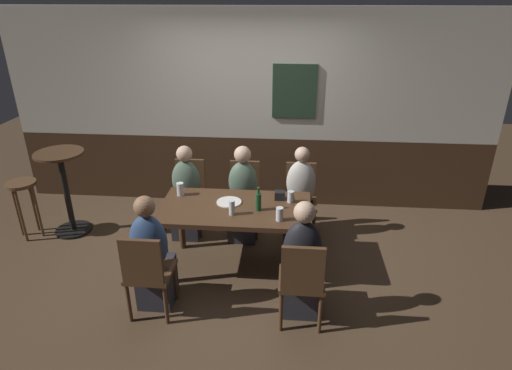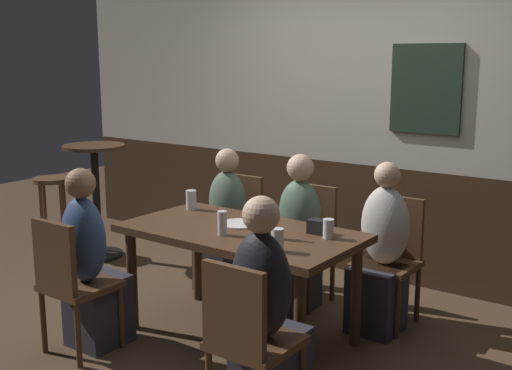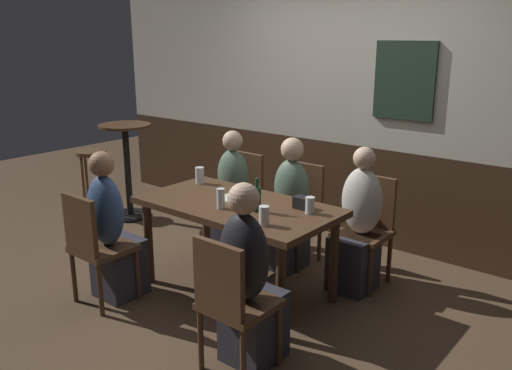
% 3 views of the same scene
% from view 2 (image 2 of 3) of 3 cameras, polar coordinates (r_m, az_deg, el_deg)
% --- Properties ---
extents(ground_plane, '(12.00, 12.00, 0.00)m').
position_cam_2_polar(ground_plane, '(4.41, -1.35, -13.28)').
color(ground_plane, '#4C3826').
extents(wall_back, '(6.40, 0.13, 2.60)m').
position_cam_2_polar(wall_back, '(5.43, 9.37, 5.58)').
color(wall_back, '#3D2819').
rests_on(wall_back, ground_plane).
extents(dining_table, '(1.55, 0.83, 0.74)m').
position_cam_2_polar(dining_table, '(4.18, -1.39, -5.14)').
color(dining_table, '#472D1C').
rests_on(dining_table, ground_plane).
extents(chair_mid_far, '(0.40, 0.40, 0.88)m').
position_cam_2_polar(chair_mid_far, '(4.88, 4.61, -4.62)').
color(chair_mid_far, '#513521').
rests_on(chair_mid_far, ground_plane).
extents(chair_left_far, '(0.40, 0.40, 0.88)m').
position_cam_2_polar(chair_left_far, '(5.25, -1.73, -3.41)').
color(chair_left_far, '#513521').
rests_on(chair_left_far, ground_plane).
extents(chair_left_near, '(0.40, 0.40, 0.88)m').
position_cam_2_polar(chair_left_near, '(4.13, -16.20, -8.04)').
color(chair_left_near, '#513521').
rests_on(chair_left_near, ground_plane).
extents(chair_right_far, '(0.40, 0.40, 0.88)m').
position_cam_2_polar(chair_right_far, '(4.57, 11.92, -5.94)').
color(chair_right_far, '#513521').
rests_on(chair_right_far, ground_plane).
extents(chair_right_near, '(0.40, 0.40, 0.88)m').
position_cam_2_polar(chair_right_near, '(3.22, -0.80, -13.23)').
color(chair_right_near, '#513521').
rests_on(chair_right_near, ground_plane).
extents(person_mid_far, '(0.34, 0.37, 1.14)m').
position_cam_2_polar(person_mid_far, '(4.75, 3.57, -5.21)').
color(person_mid_far, '#2D2D38').
rests_on(person_mid_far, ground_plane).
extents(person_left_far, '(0.34, 0.37, 1.13)m').
position_cam_2_polar(person_left_far, '(5.13, -2.86, -4.04)').
color(person_left_far, '#2D2D38').
rests_on(person_left_far, ground_plane).
extents(person_left_near, '(0.34, 0.37, 1.17)m').
position_cam_2_polar(person_left_near, '(4.23, -14.45, -7.55)').
color(person_left_near, '#2D2D38').
rests_on(person_left_near, ground_plane).
extents(person_right_far, '(0.34, 0.37, 1.15)m').
position_cam_2_polar(person_right_far, '(4.43, 11.04, -6.64)').
color(person_right_far, '#2D2D38').
rests_on(person_right_far, ground_plane).
extents(person_right_near, '(0.34, 0.37, 1.18)m').
position_cam_2_polar(person_right_near, '(3.34, 0.91, -12.32)').
color(person_right_near, '#2D2D38').
rests_on(person_right_near, ground_plane).
extents(tumbler_short, '(0.07, 0.07, 0.12)m').
position_cam_2_polar(tumbler_short, '(3.96, 6.46, -4.00)').
color(tumbler_short, silver).
rests_on(tumbler_short, dining_table).
extents(tumbler_water, '(0.07, 0.07, 0.14)m').
position_cam_2_polar(tumbler_water, '(3.68, 1.93, -5.05)').
color(tumbler_water, silver).
rests_on(tumbler_water, dining_table).
extents(beer_glass_half, '(0.08, 0.08, 0.14)m').
position_cam_2_polar(beer_glass_half, '(4.69, -5.79, -1.41)').
color(beer_glass_half, silver).
rests_on(beer_glass_half, dining_table).
extents(highball_clear, '(0.06, 0.06, 0.15)m').
position_cam_2_polar(highball_clear, '(4.01, -3.01, -3.53)').
color(highball_clear, silver).
rests_on(highball_clear, dining_table).
extents(beer_bottle_green, '(0.06, 0.06, 0.25)m').
position_cam_2_polar(beer_bottle_green, '(3.94, 0.89, -3.30)').
color(beer_bottle_green, '#194723').
rests_on(beer_bottle_green, dining_table).
extents(plate_white_large, '(0.26, 0.26, 0.01)m').
position_cam_2_polar(plate_white_large, '(4.26, -1.49, -3.48)').
color(plate_white_large, white).
rests_on(plate_white_large, dining_table).
extents(condiment_caddy, '(0.11, 0.09, 0.09)m').
position_cam_2_polar(condiment_caddy, '(4.06, 5.49, -3.70)').
color(condiment_caddy, black).
rests_on(condiment_caddy, dining_table).
extents(side_bar_table, '(0.56, 0.56, 1.05)m').
position_cam_2_polar(side_bar_table, '(6.06, -14.04, -0.58)').
color(side_bar_table, black).
rests_on(side_bar_table, ground_plane).
extents(bar_stool, '(0.34, 0.34, 0.72)m').
position_cam_2_polar(bar_stool, '(6.33, -17.67, -0.75)').
color(bar_stool, brown).
rests_on(bar_stool, ground_plane).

